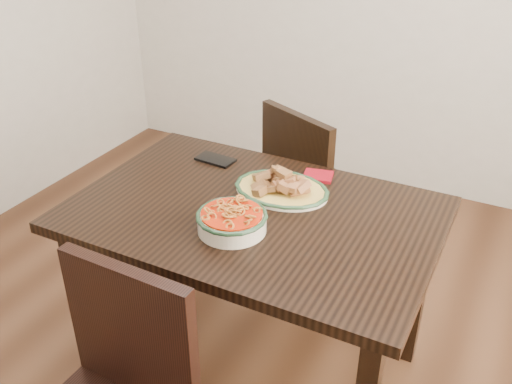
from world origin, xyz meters
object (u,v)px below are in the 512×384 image
at_px(chair_far, 312,188).
at_px(noodle_bowl, 232,219).
at_px(fish_plate, 282,182).
at_px(smartphone, 215,159).
at_px(dining_table, 253,232).

height_order(chair_far, noodle_bowl, chair_far).
distance_m(chair_far, fish_plate, 0.59).
bearing_deg(smartphone, chair_far, 58.97).
bearing_deg(fish_plate, dining_table, -102.88).
xyz_separation_m(chair_far, noodle_bowl, (0.03, -0.80, 0.29)).
bearing_deg(noodle_bowl, dining_table, 89.01).
bearing_deg(chair_far, noodle_bowl, 117.09).
height_order(dining_table, chair_far, chair_far).
distance_m(chair_far, smartphone, 0.54).
xyz_separation_m(fish_plate, smartphone, (-0.35, 0.11, -0.04)).
distance_m(dining_table, chair_far, 0.68).
height_order(dining_table, smartphone, smartphone).
xyz_separation_m(chair_far, smartphone, (-0.28, -0.39, 0.26)).
height_order(dining_table, noodle_bowl, noodle_bowl).
xyz_separation_m(dining_table, chair_far, (-0.04, 0.66, -0.16)).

